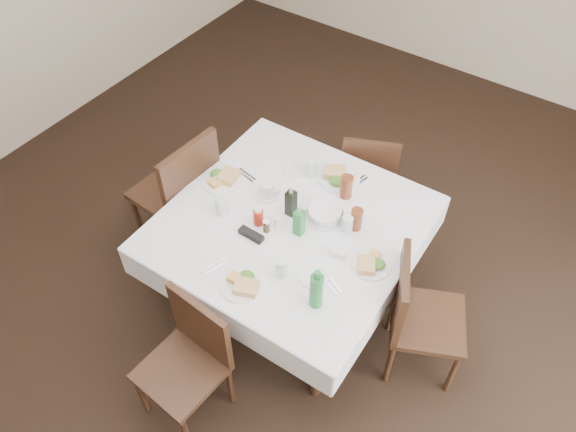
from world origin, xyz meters
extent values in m
plane|color=black|center=(0.00, 0.00, 0.00)|extent=(7.00, 7.00, 0.00)
cylinder|color=black|center=(-0.64, -0.33, 0.36)|extent=(0.06, 0.06, 0.72)
cylinder|color=black|center=(-0.66, 0.73, 0.36)|extent=(0.06, 0.06, 0.72)
cylinder|color=black|center=(0.42, -0.30, 0.36)|extent=(0.06, 0.06, 0.72)
cylinder|color=black|center=(0.40, 0.75, 0.36)|extent=(0.06, 0.06, 0.72)
cube|color=black|center=(-0.12, 0.21, 0.73)|extent=(1.35, 1.35, 0.03)
cube|color=white|center=(-0.12, 0.21, 0.76)|extent=(1.48, 1.48, 0.01)
cube|color=white|center=(-0.13, 0.94, 0.65)|extent=(1.45, 0.04, 0.22)
cube|color=white|center=(-0.10, -0.51, 0.65)|extent=(1.45, 0.04, 0.22)
cube|color=white|center=(0.61, 0.23, 0.65)|extent=(0.04, 1.45, 0.22)
cube|color=white|center=(-0.84, 0.20, 0.65)|extent=(0.04, 1.45, 0.22)
cube|color=black|center=(-0.10, 1.23, 0.41)|extent=(0.52, 0.52, 0.04)
cube|color=black|center=(-0.03, 1.06, 0.62)|extent=(0.38, 0.19, 0.43)
cylinder|color=black|center=(-0.01, 1.45, 0.20)|extent=(0.03, 0.03, 0.41)
cylinder|color=black|center=(0.13, 1.14, 0.20)|extent=(0.03, 0.03, 0.41)
cylinder|color=black|center=(-0.33, 1.31, 0.20)|extent=(0.03, 0.03, 0.41)
cylinder|color=black|center=(-0.19, 1.00, 0.20)|extent=(0.03, 0.03, 0.41)
cube|color=black|center=(-0.16, -0.80, 0.43)|extent=(0.45, 0.45, 0.04)
cube|color=black|center=(-0.14, -0.61, 0.66)|extent=(0.42, 0.07, 0.46)
cylinder|color=black|center=(-0.35, -0.97, 0.21)|extent=(0.03, 0.03, 0.43)
cylinder|color=black|center=(-0.32, -0.61, 0.21)|extent=(0.03, 0.03, 0.43)
cylinder|color=black|center=(0.04, -0.64, 0.21)|extent=(0.03, 0.03, 0.43)
cube|color=black|center=(0.83, 0.26, 0.44)|extent=(0.57, 0.57, 0.04)
cube|color=black|center=(0.65, 0.18, 0.68)|extent=(0.22, 0.41, 0.47)
cylinder|color=black|center=(1.08, 0.17, 0.22)|extent=(0.04, 0.04, 0.44)
cylinder|color=black|center=(0.74, 0.01, 0.22)|extent=(0.04, 0.04, 0.44)
cylinder|color=black|center=(0.92, 0.51, 0.22)|extent=(0.04, 0.04, 0.44)
cylinder|color=black|center=(0.58, 0.35, 0.22)|extent=(0.04, 0.04, 0.44)
cube|color=black|center=(-1.08, 0.17, 0.50)|extent=(0.52, 0.52, 0.04)
cube|color=black|center=(-0.86, 0.16, 0.77)|extent=(0.08, 0.49, 0.53)
cylinder|color=black|center=(-1.28, 0.39, 0.25)|extent=(0.04, 0.04, 0.50)
cylinder|color=black|center=(-0.86, 0.37, 0.25)|extent=(0.04, 0.04, 0.50)
cylinder|color=black|center=(-1.31, -0.03, 0.25)|extent=(0.04, 0.04, 0.50)
cylinder|color=black|center=(-0.89, -0.05, 0.25)|extent=(0.04, 0.04, 0.50)
cylinder|color=white|center=(-0.06, 0.69, 0.77)|extent=(0.27, 0.27, 0.01)
cube|color=tan|center=(-0.11, 0.70, 0.80)|extent=(0.18, 0.16, 0.05)
cube|color=#E5AB4D|center=(-0.01, 0.70, 0.79)|extent=(0.10, 0.08, 0.04)
ellipsoid|color=#29691C|center=(-0.06, 0.64, 0.80)|extent=(0.10, 0.09, 0.05)
cylinder|color=white|center=(-0.07, -0.32, 0.77)|extent=(0.25, 0.25, 0.01)
cube|color=tan|center=(-0.03, -0.34, 0.80)|extent=(0.16, 0.14, 0.04)
cube|color=#E5AB4D|center=(-0.12, -0.32, 0.79)|extent=(0.08, 0.07, 0.03)
ellipsoid|color=#29691C|center=(-0.07, -0.28, 0.80)|extent=(0.09, 0.08, 0.04)
cylinder|color=white|center=(0.44, 0.20, 0.77)|extent=(0.23, 0.23, 0.01)
cube|color=tan|center=(0.43, 0.16, 0.79)|extent=(0.14, 0.15, 0.04)
cube|color=#E5AB4D|center=(0.43, 0.24, 0.79)|extent=(0.07, 0.09, 0.03)
ellipsoid|color=#29691C|center=(0.48, 0.21, 0.79)|extent=(0.09, 0.08, 0.04)
cylinder|color=white|center=(-0.68, 0.25, 0.77)|extent=(0.27, 0.27, 0.01)
cube|color=tan|center=(-0.65, 0.28, 0.80)|extent=(0.13, 0.15, 0.04)
cube|color=#E5AB4D|center=(-0.69, 0.20, 0.79)|extent=(0.08, 0.10, 0.03)
ellipsoid|color=#29691C|center=(-0.72, 0.26, 0.80)|extent=(0.10, 0.09, 0.04)
cylinder|color=white|center=(-0.33, 0.60, 0.77)|extent=(0.16, 0.16, 0.01)
cylinder|color=white|center=(0.23, -0.06, 0.77)|extent=(0.17, 0.17, 0.01)
cylinder|color=silver|center=(-0.24, 0.62, 0.82)|extent=(0.07, 0.07, 0.12)
cylinder|color=silver|center=(0.06, -0.14, 0.82)|extent=(0.07, 0.07, 0.12)
cylinder|color=silver|center=(0.20, 0.34, 0.82)|extent=(0.07, 0.07, 0.12)
cylinder|color=silver|center=(-0.51, 0.04, 0.83)|extent=(0.07, 0.07, 0.13)
cylinder|color=brown|center=(0.04, 0.59, 0.84)|extent=(0.08, 0.08, 0.16)
cylinder|color=brown|center=(0.23, 0.39, 0.84)|extent=(0.07, 0.07, 0.15)
cylinder|color=silver|center=(0.03, 0.36, 0.78)|extent=(0.23, 0.23, 0.04)
cylinder|color=white|center=(0.03, 0.36, 0.81)|extent=(0.21, 0.21, 0.05)
cube|color=black|center=(-0.16, 0.27, 0.85)|extent=(0.06, 0.06, 0.18)
cone|color=silver|center=(-0.16, 0.27, 0.97)|extent=(0.03, 0.03, 0.05)
cube|color=#1F712F|center=(-0.03, 0.17, 0.85)|extent=(0.05, 0.05, 0.18)
cone|color=silver|center=(-0.03, 0.17, 0.97)|extent=(0.03, 0.03, 0.05)
cylinder|color=#B02413|center=(-0.27, 0.09, 0.82)|extent=(0.06, 0.06, 0.11)
cylinder|color=white|center=(-0.27, 0.09, 0.89)|extent=(0.05, 0.05, 0.02)
cylinder|color=white|center=(-0.16, 0.13, 0.80)|extent=(0.04, 0.04, 0.07)
cylinder|color=silver|center=(-0.16, 0.13, 0.84)|extent=(0.04, 0.04, 0.01)
cylinder|color=#46301B|center=(-0.20, 0.07, 0.80)|extent=(0.04, 0.04, 0.07)
cylinder|color=silver|center=(-0.20, 0.07, 0.84)|extent=(0.04, 0.04, 0.01)
cylinder|color=white|center=(-0.36, 0.31, 0.77)|extent=(0.14, 0.14, 0.01)
cylinder|color=white|center=(-0.36, 0.31, 0.82)|extent=(0.09, 0.09, 0.09)
cylinder|color=black|center=(-0.36, 0.31, 0.85)|extent=(0.08, 0.08, 0.01)
torus|color=white|center=(-0.31, 0.33, 0.82)|extent=(0.06, 0.03, 0.06)
cube|color=black|center=(-0.24, -0.02, 0.78)|extent=(0.16, 0.05, 0.03)
cylinder|color=#1F712F|center=(0.32, -0.19, 0.88)|extent=(0.07, 0.07, 0.24)
cylinder|color=#1F712F|center=(0.32, -0.19, 1.02)|extent=(0.03, 0.03, 0.04)
cube|color=white|center=(0.25, 0.15, 0.79)|extent=(0.10, 0.07, 0.05)
cube|color=#FBA5B1|center=(0.25, 0.15, 0.79)|extent=(0.08, 0.05, 0.02)
cube|color=silver|center=(0.04, 0.74, 0.77)|extent=(0.05, 0.16, 0.01)
cube|color=silver|center=(0.06, 0.74, 0.77)|extent=(0.05, 0.16, 0.01)
cube|color=silver|center=(-0.27, -0.32, 0.77)|extent=(0.06, 0.16, 0.01)
cube|color=silver|center=(-0.29, -0.31, 0.77)|extent=(0.06, 0.16, 0.01)
cube|color=silver|center=(0.30, -0.05, 0.77)|extent=(0.18, 0.09, 0.01)
cube|color=silver|center=(0.32, -0.02, 0.77)|extent=(0.18, 0.09, 0.01)
cube|color=silver|center=(-0.58, 0.39, 0.77)|extent=(0.16, 0.04, 0.01)
cube|color=silver|center=(-0.59, 0.37, 0.77)|extent=(0.16, 0.04, 0.01)
camera|label=1|loc=(1.14, -1.65, 3.31)|focal=35.00mm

